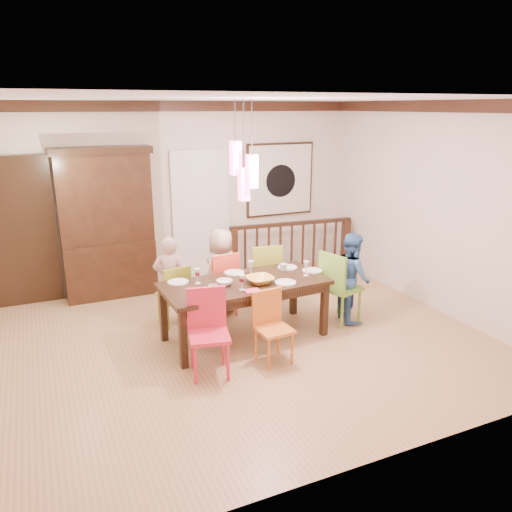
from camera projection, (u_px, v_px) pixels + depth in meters
name	position (u px, v px, depth m)	size (l,w,h in m)	color
floor	(238.00, 341.00, 6.23)	(6.00, 6.00, 0.00)	#A97A52
ceiling	(235.00, 98.00, 5.40)	(6.00, 6.00, 0.00)	white
wall_back	(179.00, 195.00, 8.00)	(6.00, 6.00, 0.00)	beige
wall_right	(435.00, 208.00, 6.99)	(5.00, 5.00, 0.00)	beige
crown_molding	(235.00, 106.00, 5.42)	(6.00, 5.00, 0.16)	black
panel_door	(18.00, 235.00, 7.14)	(1.04, 0.07, 2.24)	black
white_doorway	(201.00, 218.00, 8.22)	(0.97, 0.05, 2.22)	silver
painting	(280.00, 180.00, 8.63)	(1.25, 0.06, 1.25)	black
pendant_cluster	(244.00, 171.00, 5.74)	(0.27, 0.21, 1.14)	#FF4C95
dining_table	(245.00, 288.00, 6.15)	(2.07, 1.01, 0.75)	black
chair_far_left	(173.00, 290.00, 6.61)	(0.43, 0.43, 0.83)	olive
chair_far_mid	(219.00, 279.00, 6.88)	(0.49, 0.49, 0.93)	#F04630
chair_far_right	(263.00, 271.00, 7.15)	(0.50, 0.50, 0.97)	#9DA72C
chair_near_left	(209.00, 329.00, 5.32)	(0.51, 0.51, 0.94)	red
chair_near_mid	(274.00, 324.00, 5.60)	(0.40, 0.40, 0.83)	#CB6923
chair_end_right	(342.00, 282.00, 6.66)	(0.55, 0.55, 0.99)	#69A031
china_hutch	(107.00, 224.00, 7.45)	(1.43, 0.46, 2.26)	black
balustrade	(292.00, 248.00, 8.49)	(2.19, 0.27, 0.96)	black
person_far_left	(170.00, 280.00, 6.66)	(0.43, 0.29, 1.19)	#D1A69F
person_far_mid	(222.00, 271.00, 6.97)	(0.59, 0.39, 1.21)	#C4AF94
person_end_right	(351.00, 277.00, 6.73)	(0.59, 0.46, 1.22)	#3964A0
serving_bowl	(260.00, 280.00, 6.07)	(0.33, 0.33, 0.08)	gold
small_bowl	(225.00, 283.00, 6.01)	(0.20, 0.20, 0.06)	white
cup_left	(213.00, 289.00, 5.75)	(0.12, 0.12, 0.09)	silver
cup_right	(283.00, 267.00, 6.53)	(0.10, 0.10, 0.09)	silver
plate_far_left	(178.00, 282.00, 6.09)	(0.26, 0.26, 0.01)	white
plate_far_mid	(234.00, 273.00, 6.44)	(0.26, 0.26, 0.01)	white
plate_far_right	(287.00, 267.00, 6.65)	(0.26, 0.26, 0.01)	white
plate_near_left	(198.00, 297.00, 5.61)	(0.26, 0.26, 0.01)	white
plate_near_mid	(285.00, 282.00, 6.08)	(0.26, 0.26, 0.01)	white
plate_end_right	(312.00, 271.00, 6.52)	(0.26, 0.26, 0.01)	white
wine_glass_a	(198.00, 276.00, 6.04)	(0.08, 0.08, 0.19)	#590C19
wine_glass_b	(251.00, 268.00, 6.34)	(0.08, 0.08, 0.19)	silver
wine_glass_c	(242.00, 282.00, 5.82)	(0.08, 0.08, 0.19)	#590C19
wine_glass_d	(306.00, 268.00, 6.33)	(0.08, 0.08, 0.19)	silver
napkin	(252.00, 291.00, 5.80)	(0.18, 0.14, 0.01)	#D83359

